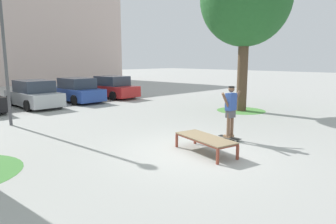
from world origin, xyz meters
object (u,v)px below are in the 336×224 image
(skater, at_px, (231,108))
(car_blue, at_px, (76,91))
(skate_box, at_px, (205,139))
(car_silver, at_px, (34,95))
(light_post, at_px, (2,28))
(skateboard, at_px, (230,138))
(car_red, at_px, (111,88))

(skater, bearing_deg, car_blue, 85.64)
(skate_box, height_order, car_blue, car_blue)
(skate_box, relative_size, car_silver, 0.48)
(car_blue, height_order, light_post, light_post)
(skateboard, distance_m, light_post, 9.49)
(car_blue, distance_m, light_post, 7.59)
(skater, xyz_separation_m, car_blue, (0.91, 11.98, -0.38))
(skater, distance_m, car_red, 12.74)
(car_silver, distance_m, light_post, 5.79)
(car_silver, bearing_deg, skateboard, -81.10)
(skateboard, relative_size, skater, 0.47)
(skater, xyz_separation_m, light_post, (-4.38, 7.53, 2.75))
(skate_box, xyz_separation_m, skateboard, (1.71, 0.32, -0.34))
(car_blue, bearing_deg, skater, -94.36)
(car_silver, relative_size, car_blue, 1.00)
(skateboard, xyz_separation_m, car_blue, (0.91, 11.99, 0.61))
(skate_box, height_order, skateboard, skate_box)
(skate_box, distance_m, car_blue, 12.58)
(skateboard, relative_size, light_post, 0.14)
(skateboard, distance_m, car_red, 12.75)
(skate_box, xyz_separation_m, car_red, (5.37, 12.51, 0.28))
(skate_box, xyz_separation_m, car_blue, (2.62, 12.30, 0.28))
(skate_box, xyz_separation_m, light_post, (-2.67, 7.85, 3.41))
(car_red, height_order, light_post, light_post)
(skate_box, bearing_deg, skateboard, 10.50)
(skater, relative_size, car_blue, 0.40)
(skate_box, height_order, car_silver, car_silver)
(car_red, bearing_deg, skate_box, -113.21)
(car_red, bearing_deg, light_post, -149.90)
(car_blue, bearing_deg, light_post, -139.95)
(skater, relative_size, car_silver, 0.40)
(skater, xyz_separation_m, car_red, (3.66, 12.19, -0.38))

